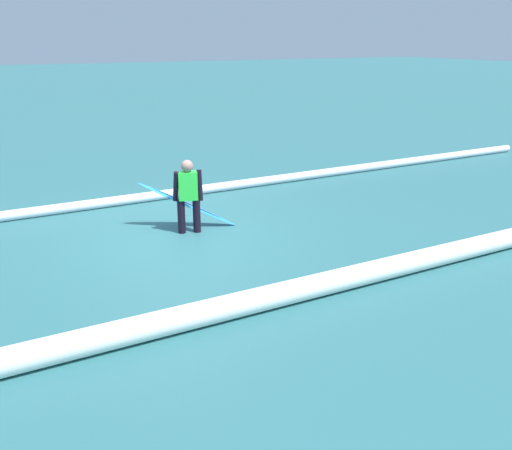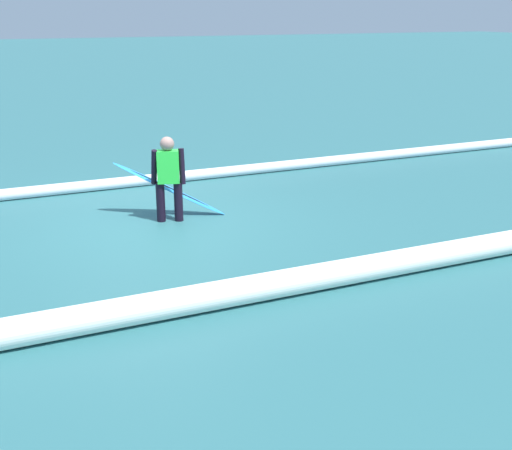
% 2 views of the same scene
% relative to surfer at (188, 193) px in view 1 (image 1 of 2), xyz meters
% --- Properties ---
extents(ground_plane, '(146.20, 146.20, 0.00)m').
position_rel_surfer_xyz_m(ground_plane, '(0.27, 0.01, -0.76)').
color(ground_plane, '#2D676B').
extents(surfer, '(0.50, 0.31, 1.36)m').
position_rel_surfer_xyz_m(surfer, '(0.00, 0.00, 0.00)').
color(surfer, black).
rests_on(surfer, ground_plane).
extents(surfboard, '(1.75, 0.97, 0.91)m').
position_rel_surfer_xyz_m(surfboard, '(-0.10, -0.33, -0.32)').
color(surfboard, '#268CE5').
rests_on(surfboard, ground_plane).
extents(wave_crest_foreground, '(21.12, 0.30, 0.21)m').
position_rel_surfer_xyz_m(wave_crest_foreground, '(-1.12, -2.33, -0.65)').
color(wave_crest_foreground, white).
rests_on(wave_crest_foreground, ground_plane).
extents(wave_crest_midground, '(19.19, 0.40, 0.32)m').
position_rel_surfer_xyz_m(wave_crest_midground, '(-1.02, 3.33, -0.59)').
color(wave_crest_midground, white).
rests_on(wave_crest_midground, ground_plane).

